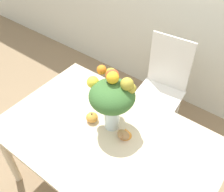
{
  "coord_description": "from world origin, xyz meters",
  "views": [
    {
      "loc": [
        0.71,
        -0.87,
        2.18
      ],
      "look_at": [
        -0.03,
        0.09,
        1.03
      ],
      "focal_mm": 42.0,
      "sensor_mm": 36.0,
      "label": 1
    }
  ],
  "objects": [
    {
      "name": "dining_chair_near_window",
      "position": [
        -0.05,
        0.89,
        0.52
      ],
      "size": [
        0.46,
        0.46,
        1.01
      ],
      "rotation": [
        0.0,
        0.0,
        0.1
      ],
      "color": "white",
      "rests_on": "ground_plane"
    },
    {
      "name": "ground_plane",
      "position": [
        0.0,
        0.0,
        0.0
      ],
      "size": [
        12.0,
        12.0,
        0.0
      ],
      "primitive_type": "plane",
      "color": "#8E7556"
    },
    {
      "name": "dining_table",
      "position": [
        0.0,
        0.0,
        0.65
      ],
      "size": [
        1.52,
        0.97,
        0.73
      ],
      "color": "beige",
      "rests_on": "ground_plane"
    },
    {
      "name": "flower_vase",
      "position": [
        -0.04,
        0.1,
        1.01
      ],
      "size": [
        0.35,
        0.33,
        0.46
      ],
      "color": "silver",
      "rests_on": "dining_table"
    },
    {
      "name": "pumpkin",
      "position": [
        -0.18,
        0.05,
        0.77
      ],
      "size": [
        0.09,
        0.09,
        0.08
      ],
      "color": "gold",
      "rests_on": "dining_table"
    },
    {
      "name": "turkey_figurine",
      "position": [
        0.1,
        0.07,
        0.77
      ],
      "size": [
        0.09,
        0.12,
        0.07
      ],
      "color": "#A87A4C",
      "rests_on": "dining_table"
    }
  ]
}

